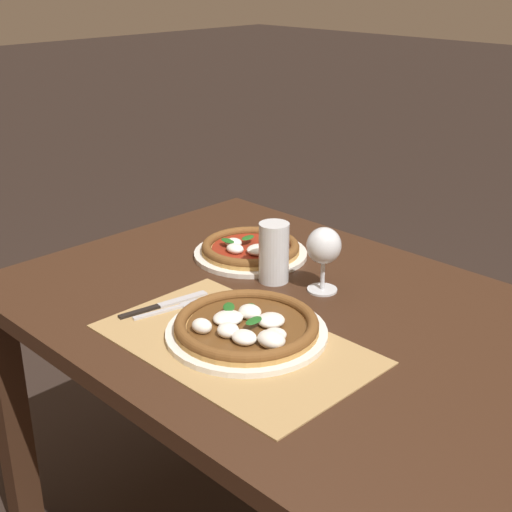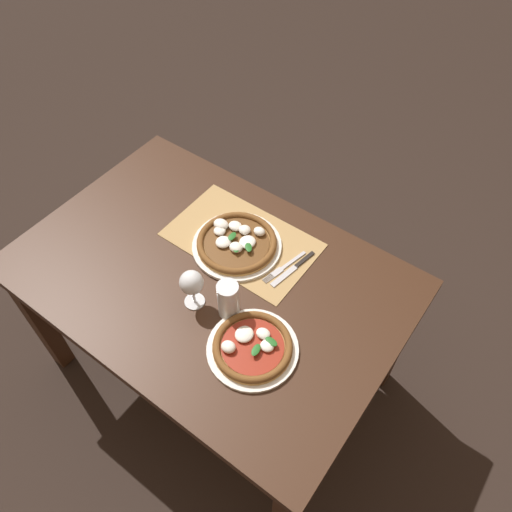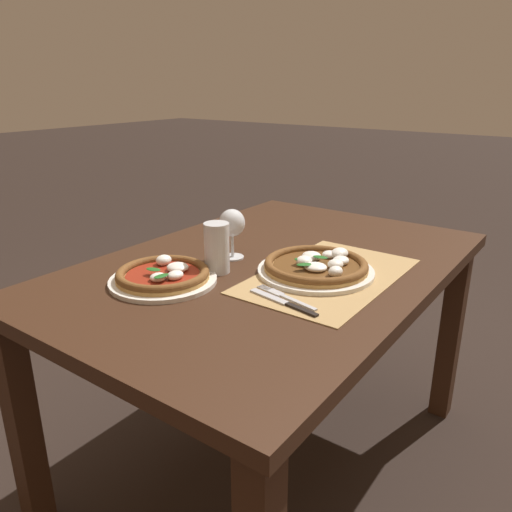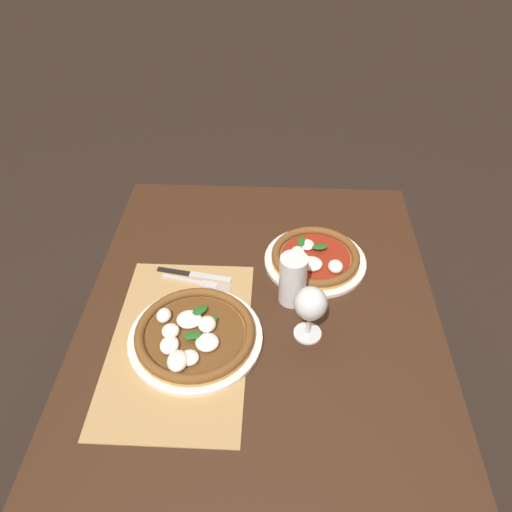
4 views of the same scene
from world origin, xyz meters
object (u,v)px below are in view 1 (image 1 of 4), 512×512
pizza_far (251,249)px  pint_glass (274,254)px  wine_glass (324,248)px  fork (176,307)px  knife (164,305)px  pizza_near (247,327)px

pizza_far → pint_glass: (0.15, -0.07, 0.05)m
pizza_far → wine_glass: wine_glass is taller
fork → knife: knife is taller
fork → knife: (-0.03, -0.01, 0.00)m
pizza_far → wine_glass: 0.28m
pizza_far → knife: size_ratio=1.36×
pizza_near → knife: bearing=-171.7°
pizza_far → fork: pizza_far is taller
fork → pizza_near: bearing=6.5°
wine_glass → pint_glass: (-0.12, -0.04, -0.04)m
pint_glass → fork: bearing=-99.8°
pizza_far → pint_glass: size_ratio=2.02×
fork → pizza_far: bearing=107.1°
pint_glass → knife: pint_glass is taller
pizza_far → fork: bearing=-72.9°
pizza_near → pint_glass: (-0.15, 0.24, 0.05)m
pint_glass → knife: bearing=-105.3°
pizza_near → knife: 0.23m
fork → knife: bearing=-160.2°
pizza_far → knife: pizza_far is taller
wine_glass → pint_glass: bearing=-161.9°
pint_glass → wine_glass: bearing=18.1°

